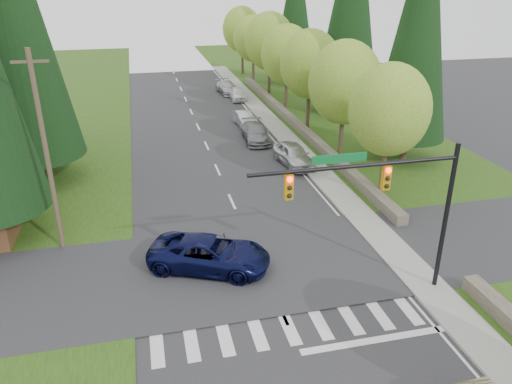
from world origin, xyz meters
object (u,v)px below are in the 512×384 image
object	(u,v)px
parked_car_e	(227,88)
parked_car_b	(256,133)
parked_car_a	(294,155)
parked_car_c	(244,119)
parked_car_d	(238,94)
suv_navy	(210,254)

from	to	relation	value
parked_car_e	parked_car_b	bearing A→B (deg)	-98.41
parked_car_b	parked_car_a	bearing A→B (deg)	-73.53
parked_car_c	parked_car_e	size ratio (longest dim) A/B	0.82
parked_car_c	parked_car_e	distance (m)	13.29
parked_car_b	parked_car_d	distance (m)	14.64
parked_car_c	parked_car_e	bearing A→B (deg)	82.15
suv_navy	parked_car_b	xyz separation A→B (m)	(6.61, 18.48, -0.08)
parked_car_e	parked_car_a	bearing A→B (deg)	-94.41
suv_navy	parked_car_b	world-z (taller)	suv_navy
parked_car_e	suv_navy	bearing A→B (deg)	-107.32
parked_car_c	parked_car_a	bearing A→B (deg)	-86.93
parked_car_a	parked_car_d	bearing A→B (deg)	83.78
parked_car_b	parked_car_e	bearing A→B (deg)	90.95
parked_car_a	parked_car_b	bearing A→B (deg)	96.68
suv_navy	parked_car_a	size ratio (longest dim) A/B	1.24
parked_car_d	parked_car_e	size ratio (longest dim) A/B	0.85
parked_car_a	parked_car_c	xyz separation A→B (m)	(-1.40, 10.81, -0.15)
parked_car_b	parked_car_c	size ratio (longest dim) A/B	1.27
parked_car_a	parked_car_e	size ratio (longest dim) A/B	0.99
parked_car_a	parked_car_c	bearing A→B (deg)	91.16
parked_car_b	parked_car_c	bearing A→B (deg)	93.57
suv_navy	parked_car_d	xyz separation A→B (m)	(8.01, 33.06, -0.12)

